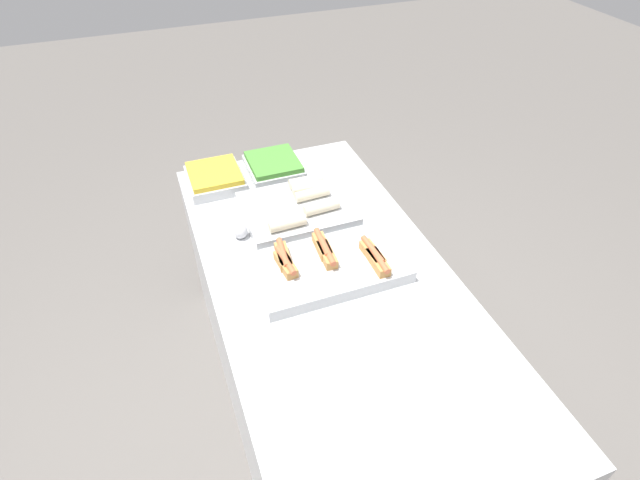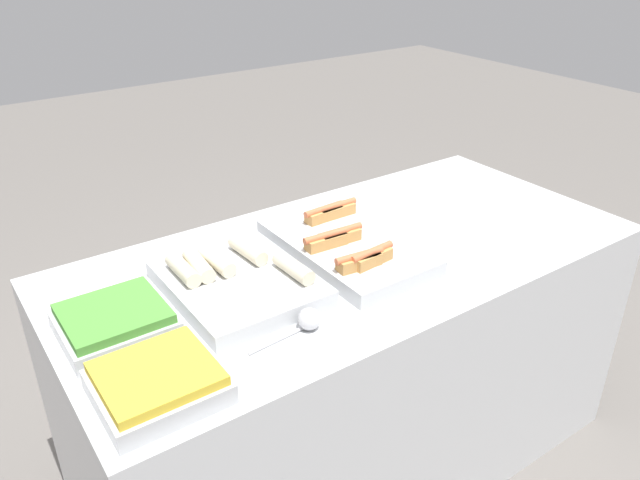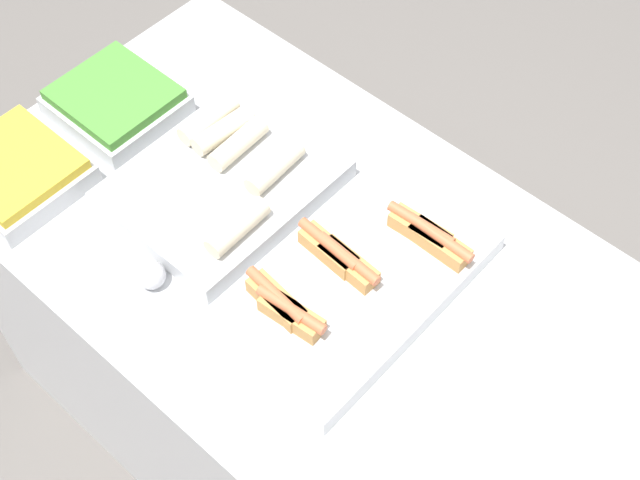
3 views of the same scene
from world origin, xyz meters
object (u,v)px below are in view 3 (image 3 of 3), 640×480
serving_spoon_near (149,274)px  tray_side_front (16,172)px  tray_wraps (226,180)px  tray_side_back (116,102)px  tray_hotdogs (356,280)px

serving_spoon_near → tray_side_front: bearing=-177.3°
tray_side_front → serving_spoon_near: 0.41m
tray_wraps → tray_side_back: size_ratio=1.70×
tray_side_front → tray_side_back: bearing=90.0°
tray_wraps → serving_spoon_near: size_ratio=2.11×
tray_side_front → serving_spoon_near: size_ratio=1.25×
tray_side_back → tray_wraps: bearing=1.3°
tray_side_front → serving_spoon_near: tray_side_front is taller
tray_wraps → serving_spoon_near: (0.06, -0.27, -0.01)m
tray_side_front → tray_side_back: 0.28m
tray_hotdogs → tray_side_back: (-0.73, -0.00, 0.00)m
tray_hotdogs → tray_side_back: tray_hotdogs is taller
tray_wraps → serving_spoon_near: 0.28m
tray_hotdogs → tray_side_front: (-0.73, -0.28, 0.00)m
tray_side_front → serving_spoon_near: bearing=2.7°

